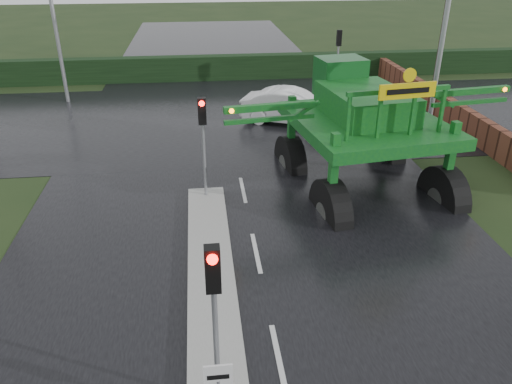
{
  "coord_description": "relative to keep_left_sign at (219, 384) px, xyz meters",
  "views": [
    {
      "loc": [
        -1.38,
        -7.68,
        7.83
      ],
      "look_at": [
        -0.02,
        3.86,
        2.0
      ],
      "focal_mm": 35.0,
      "sensor_mm": 36.0,
      "label": 1
    }
  ],
  "objects": [
    {
      "name": "ground",
      "position": [
        1.3,
        1.5,
        -1.06
      ],
      "size": [
        140.0,
        140.0,
        0.0
      ],
      "primitive_type": "plane",
      "color": "black",
      "rests_on": "ground"
    },
    {
      "name": "road_main",
      "position": [
        1.3,
        11.5,
        -1.05
      ],
      "size": [
        14.0,
        80.0,
        0.02
      ],
      "primitive_type": "cube",
      "color": "black",
      "rests_on": "ground"
    },
    {
      "name": "road_cross",
      "position": [
        1.3,
        17.5,
        -1.05
      ],
      "size": [
        80.0,
        12.0,
        0.02
      ],
      "primitive_type": "cube",
      "color": "black",
      "rests_on": "ground"
    },
    {
      "name": "median_island",
      "position": [
        0.0,
        4.5,
        -0.97
      ],
      "size": [
        1.2,
        10.0,
        0.16
      ],
      "primitive_type": "cube",
      "color": "gray",
      "rests_on": "ground"
    },
    {
      "name": "hedge_row",
      "position": [
        1.3,
        25.5,
        -0.31
      ],
      "size": [
        44.0,
        0.9,
        1.5
      ],
      "primitive_type": "cube",
      "color": "black",
      "rests_on": "ground"
    },
    {
      "name": "brick_wall",
      "position": [
        11.8,
        17.5,
        -0.46
      ],
      "size": [
        0.4,
        20.0,
        1.2
      ],
      "primitive_type": "cube",
      "color": "#592D1E",
      "rests_on": "ground"
    },
    {
      "name": "keep_left_sign",
      "position": [
        0.0,
        0.0,
        0.0
      ],
      "size": [
        0.5,
        0.07,
        1.35
      ],
      "color": "gray",
      "rests_on": "ground"
    },
    {
      "name": "traffic_signal_near",
      "position": [
        0.0,
        0.49,
        1.53
      ],
      "size": [
        0.26,
        0.33,
        3.52
      ],
      "color": "gray",
      "rests_on": "ground"
    },
    {
      "name": "traffic_signal_mid",
      "position": [
        0.0,
        8.99,
        1.53
      ],
      "size": [
        0.26,
        0.33,
        3.52
      ],
      "color": "gray",
      "rests_on": "ground"
    },
    {
      "name": "traffic_signal_far",
      "position": [
        7.8,
        21.51,
        1.53
      ],
      "size": [
        0.26,
        0.33,
        3.52
      ],
      "rotation": [
        0.0,
        0.0,
        3.14
      ],
      "color": "gray",
      "rests_on": "ground"
    },
    {
      "name": "crop_sprayer",
      "position": [
        3.9,
        7.77,
        1.66
      ],
      "size": [
        10.21,
        7.0,
        5.75
      ],
      "rotation": [
        0.0,
        0.0,
        0.14
      ],
      "color": "black",
      "rests_on": "ground"
    },
    {
      "name": "white_sedan",
      "position": [
        4.35,
        16.48,
        -1.06
      ],
      "size": [
        5.13,
        3.56,
        1.6
      ],
      "primitive_type": "imported",
      "rotation": [
        0.0,
        0.0,
        1.14
      ],
      "color": "white",
      "rests_on": "ground"
    }
  ]
}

